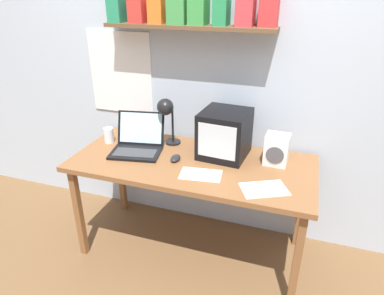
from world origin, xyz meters
TOP-DOWN VIEW (x-y plane):
  - ground_plane at (0.00, 0.00)m, footprint 12.00×12.00m
  - back_wall at (-0.01, 0.43)m, footprint 5.60×0.24m
  - corner_desk at (0.00, 0.00)m, footprint 1.62×0.73m
  - crt_monitor at (0.18, 0.16)m, footprint 0.33×0.35m
  - laptop at (-0.42, 0.04)m, footprint 0.40×0.38m
  - desk_lamp at (-0.25, 0.17)m, footprint 0.14×0.18m
  - juice_glass at (-0.69, 0.09)m, footprint 0.07×0.07m
  - space_heater at (0.53, 0.14)m, footprint 0.16×0.15m
  - computer_mouse at (-0.11, -0.03)m, footprint 0.06×0.11m
  - open_notebook at (0.11, -0.16)m, footprint 0.28×0.19m
  - loose_paper_near_monitor at (0.51, -0.20)m, footprint 0.31×0.27m

SIDE VIEW (x-z plane):
  - ground_plane at x=0.00m, z-range 0.00..0.00m
  - corner_desk at x=0.00m, z-range 0.31..1.06m
  - open_notebook at x=0.11m, z-range 0.75..0.75m
  - loose_paper_near_monitor at x=0.51m, z-range 0.75..0.75m
  - computer_mouse at x=-0.11m, z-range 0.75..0.78m
  - juice_glass at x=-0.69m, z-range 0.75..0.86m
  - laptop at x=-0.42m, z-range 0.69..0.94m
  - space_heater at x=0.53m, z-range 0.75..0.95m
  - crt_monitor at x=0.18m, z-range 0.75..1.07m
  - desk_lamp at x=-0.25m, z-range 0.84..1.20m
  - back_wall at x=-0.01m, z-range 0.01..2.61m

